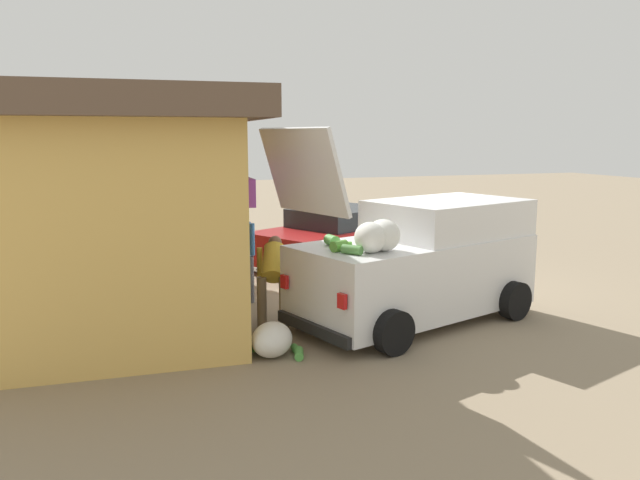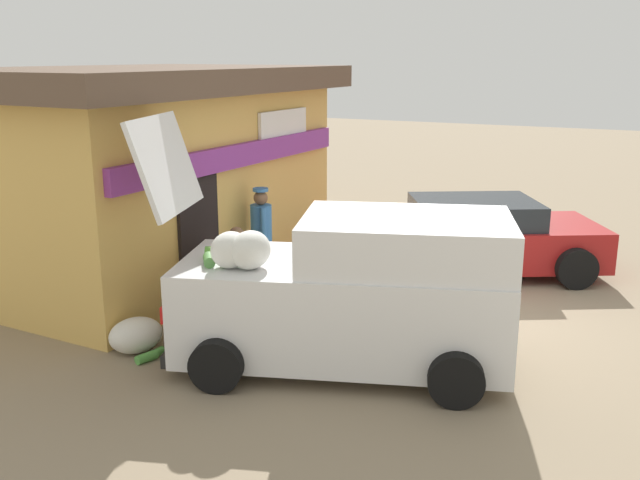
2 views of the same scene
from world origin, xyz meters
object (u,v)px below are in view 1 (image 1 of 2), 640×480
storefront_bar (102,204)px  unloaded_banana_pile (271,341)px  parked_sedan (340,237)px  paint_bucket (243,263)px  customer_bending (274,273)px  delivery_van (420,261)px  vendor_standing (242,248)px

storefront_bar → unloaded_banana_pile: (-2.92, -2.08, -1.61)m
parked_sedan → unloaded_banana_pile: bearing=150.4°
paint_bucket → customer_bending: bearing=174.9°
unloaded_banana_pile → storefront_bar: bearing=35.4°
customer_bending → unloaded_banana_pile: 1.55m
delivery_van → unloaded_banana_pile: size_ratio=4.89×
paint_bucket → parked_sedan: bearing=-90.0°
vendor_standing → unloaded_banana_pile: 2.97m
vendor_standing → paint_bucket: 2.67m
paint_bucket → delivery_van: bearing=-156.9°
parked_sedan → unloaded_banana_pile: (-5.34, 3.03, -0.42)m
vendor_standing → unloaded_banana_pile: (-2.86, 0.21, -0.76)m
unloaded_banana_pile → parked_sedan: bearing=-29.6°
storefront_bar → vendor_standing: size_ratio=4.12×
storefront_bar → parked_sedan: storefront_bar is taller
delivery_van → vendor_standing: (2.02, 2.46, 0.02)m
parked_sedan → customer_bending: customer_bending is taller
unloaded_banana_pile → paint_bucket: size_ratio=2.76×
unloaded_banana_pile → paint_bucket: unloaded_banana_pile is taller
delivery_van → paint_bucket: (4.50, 1.92, -0.78)m
unloaded_banana_pile → paint_bucket: (5.34, -0.75, -0.04)m
vendor_standing → customer_bending: 1.51m
delivery_van → parked_sedan: (4.50, -0.36, -0.32)m
customer_bending → paint_bucket: customer_bending is taller
storefront_bar → customer_bending: 3.09m
customer_bending → storefront_bar: bearing=58.0°
storefront_bar → delivery_van: storefront_bar is taller
vendor_standing → customer_bending: bearing=-172.7°
unloaded_banana_pile → paint_bucket: 5.40m
vendor_standing → unloaded_banana_pile: bearing=175.8°
storefront_bar → parked_sedan: (2.42, -5.11, -1.19)m
customer_bending → paint_bucket: size_ratio=3.95×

